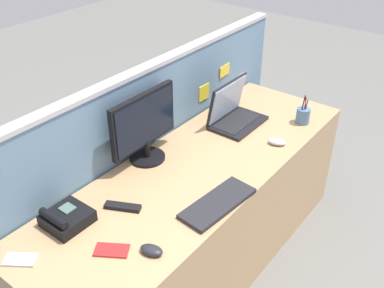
{
  "coord_description": "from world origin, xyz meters",
  "views": [
    {
      "loc": [
        -1.55,
        -1.15,
        2.09
      ],
      "look_at": [
        0.0,
        0.05,
        0.85
      ],
      "focal_mm": 41.92,
      "sensor_mm": 36.0,
      "label": 1
    }
  ],
  "objects": [
    {
      "name": "laptop",
      "position": [
        0.5,
        0.12,
        0.8
      ],
      "size": [
        0.35,
        0.24,
        0.27
      ],
      "color": "black",
      "rests_on": "desk"
    },
    {
      "name": "tv_remote",
      "position": [
        -0.49,
        0.08,
        0.74
      ],
      "size": [
        0.12,
        0.17,
        0.02
      ],
      "primitive_type": "cube",
      "rotation": [
        0.0,
        0.0,
        0.46
      ],
      "color": "black",
      "rests_on": "desk"
    },
    {
      "name": "desk_phone",
      "position": [
        -0.71,
        0.2,
        0.76
      ],
      "size": [
        0.19,
        0.18,
        0.09
      ],
      "color": "black",
      "rests_on": "desk"
    },
    {
      "name": "computer_mouse_right_hand",
      "position": [
        -0.61,
        -0.21,
        0.74
      ],
      "size": [
        0.08,
        0.11,
        0.03
      ],
      "primitive_type": "ellipsoid",
      "rotation": [
        0.0,
        0.0,
        0.25
      ],
      "color": "#232328",
      "rests_on": "desk"
    },
    {
      "name": "ground_plane",
      "position": [
        0.0,
        0.0,
        0.0
      ],
      "size": [
        10.0,
        10.0,
        0.0
      ],
      "primitive_type": "plane",
      "color": "slate"
    },
    {
      "name": "computer_mouse_left_hand",
      "position": [
        0.44,
        -0.22,
        0.74
      ],
      "size": [
        0.09,
        0.11,
        0.03
      ],
      "primitive_type": "ellipsoid",
      "rotation": [
        0.0,
        0.0,
        0.33
      ],
      "color": "#B2B5BC",
      "rests_on": "desk"
    },
    {
      "name": "keyboard_main",
      "position": [
        -0.2,
        -0.26,
        0.74
      ],
      "size": [
        0.41,
        0.19,
        0.02
      ],
      "primitive_type": "cube",
      "rotation": [
        0.0,
        0.0,
        -0.09
      ],
      "color": "#232328",
      "rests_on": "desk"
    },
    {
      "name": "cubicle_divider",
      "position": [
        0.0,
        0.39,
        0.59
      ],
      "size": [
        2.5,
        0.08,
        1.18
      ],
      "color": "#6084A3",
      "rests_on": "ground_plane"
    },
    {
      "name": "pen_cup",
      "position": [
        0.76,
        -0.22,
        0.78
      ],
      "size": [
        0.08,
        0.08,
        0.18
      ],
      "color": "#4C7093",
      "rests_on": "desk"
    },
    {
      "name": "cell_phone_red_case",
      "position": [
        -0.71,
        -0.08,
        0.73
      ],
      "size": [
        0.14,
        0.16,
        0.01
      ],
      "primitive_type": "cube",
      "rotation": [
        0.0,
        0.0,
        0.57
      ],
      "color": "#B22323",
      "rests_on": "desk"
    },
    {
      "name": "cell_phone_silver_slab",
      "position": [
        -0.97,
        0.18,
        0.73
      ],
      "size": [
        0.13,
        0.15,
        0.01
      ],
      "primitive_type": "cube",
      "rotation": [
        0.0,
        0.0,
        0.61
      ],
      "color": "#B7BAC1",
      "rests_on": "desk"
    },
    {
      "name": "desktop_monitor",
      "position": [
        -0.11,
        0.28,
        0.93
      ],
      "size": [
        0.45,
        0.19,
        0.38
      ],
      "color": "black",
      "rests_on": "desk"
    },
    {
      "name": "desk",
      "position": [
        0.0,
        0.0,
        0.36
      ],
      "size": [
        2.13,
        0.69,
        0.73
      ],
      "primitive_type": "cube",
      "color": "tan",
      "rests_on": "ground_plane"
    }
  ]
}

